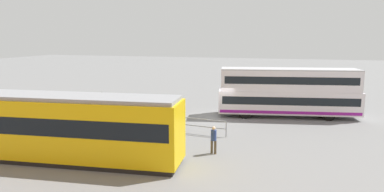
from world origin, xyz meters
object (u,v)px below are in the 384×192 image
object	(u,v)px
pedestrian_crossing	(214,138)
info_sign	(102,103)
double_decker_bus	(288,92)
tram_yellow	(64,127)
pedestrian_near_railing	(161,114)

from	to	relation	value
pedestrian_crossing	info_sign	world-z (taller)	info_sign
double_decker_bus	info_sign	bearing A→B (deg)	27.58
double_decker_bus	pedestrian_crossing	world-z (taller)	double_decker_bus
tram_yellow	pedestrian_near_railing	world-z (taller)	tram_yellow
tram_yellow	pedestrian_near_railing	xyz separation A→B (m)	(-2.34, -8.07, -0.94)
tram_yellow	pedestrian_near_railing	distance (m)	8.46
double_decker_bus	pedestrian_crossing	size ratio (longest dim) A/B	7.24
double_decker_bus	info_sign	xyz separation A→B (m)	(13.23, 6.91, -0.32)
pedestrian_near_railing	info_sign	distance (m)	4.56
double_decker_bus	pedestrian_crossing	distance (m)	11.50
tram_yellow	pedestrian_crossing	bearing A→B (deg)	-156.02
pedestrian_near_railing	pedestrian_crossing	xyz separation A→B (m)	(-5.07, 4.78, -0.00)
double_decker_bus	tram_yellow	bearing A→B (deg)	51.61
tram_yellow	pedestrian_near_railing	bearing A→B (deg)	-106.16
tram_yellow	info_sign	distance (m)	7.48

